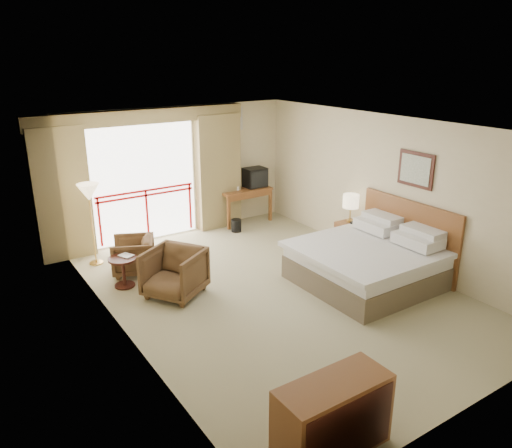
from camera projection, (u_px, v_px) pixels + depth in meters
floor at (275, 291)px, 8.22m from camera, size 7.00×7.00×0.00m
ceiling at (277, 126)px, 7.34m from camera, size 7.00×7.00×0.00m
wall_back at (180, 171)px, 10.54m from camera, size 5.00×0.00×5.00m
wall_front at (479, 302)px, 5.02m from camera, size 5.00×0.00×5.00m
wall_left at (120, 246)px, 6.48m from camera, size 0.00×7.00×7.00m
wall_right at (387, 190)px, 9.09m from camera, size 0.00×7.00×7.00m
balcony_door at (145, 183)px, 10.16m from camera, size 2.40×0.00×2.40m
balcony_railing at (146, 202)px, 10.27m from camera, size 2.09×0.03×1.02m
curtain_left at (62, 194)px, 9.18m from camera, size 1.00×0.26×2.50m
curtain_right at (218, 172)px, 10.90m from camera, size 1.00×0.26×2.50m
valance at (141, 117)px, 9.64m from camera, size 4.40×0.22×0.28m
hvac_vent at (232, 119)px, 10.87m from camera, size 0.50×0.04×0.50m
bed at (368, 262)px, 8.41m from camera, size 2.13×2.06×0.97m
headboard at (408, 236)px, 8.82m from camera, size 0.06×2.10×1.30m
framed_art at (416, 170)px, 8.44m from camera, size 0.04×0.72×0.60m
nightstand at (350, 238)px, 9.69m from camera, size 0.44×0.52×0.61m
table_lamp at (351, 202)px, 9.49m from camera, size 0.31×0.31×0.54m
phone at (355, 224)px, 9.43m from camera, size 0.22×0.20×0.08m
desk at (243, 195)px, 11.42m from camera, size 1.22×0.59×0.80m
tv at (255, 178)px, 11.40m from camera, size 0.49×0.39×0.44m
coffee_maker at (231, 186)px, 11.10m from camera, size 0.11×0.11×0.24m
cup at (238, 188)px, 11.17m from camera, size 0.07×0.07×0.10m
wastebasket at (236, 225)px, 10.91m from camera, size 0.26×0.26×0.28m
armchair_far at (135, 272)px, 8.92m from camera, size 0.94×0.93×0.65m
armchair_near at (176, 295)px, 8.10m from camera, size 1.18×1.17×0.78m
side_table at (123, 267)px, 8.28m from camera, size 0.47×0.47×0.51m
book at (122, 258)px, 8.22m from camera, size 0.25×0.28×0.02m
floor_lamp at (89, 196)px, 8.87m from camera, size 0.39×0.39×1.53m
dresser at (333, 417)px, 4.82m from camera, size 1.17×0.50×0.78m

